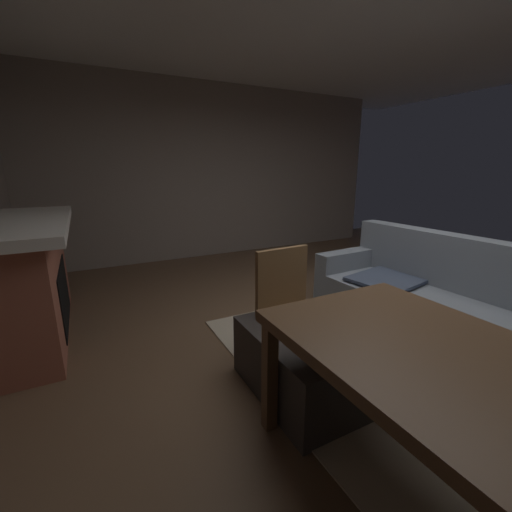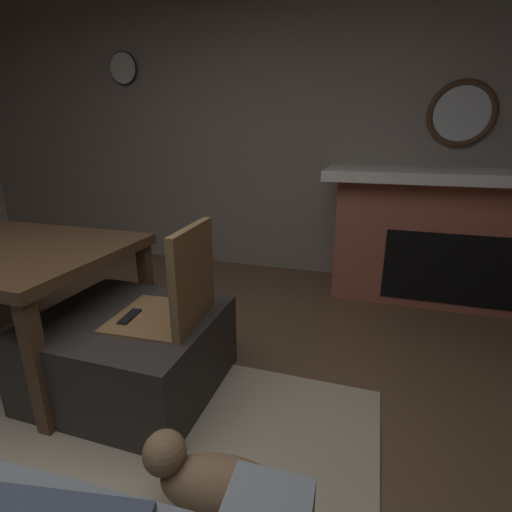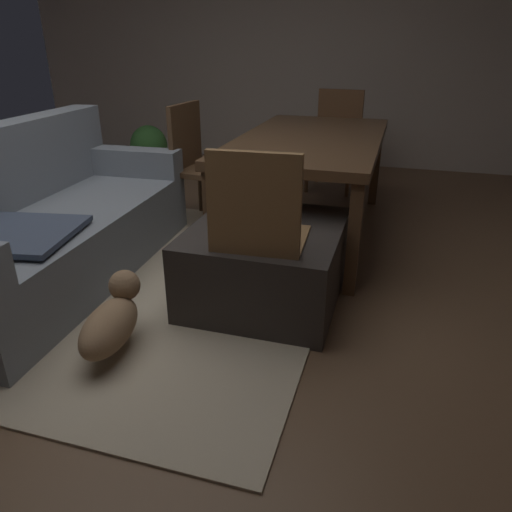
{
  "view_description": "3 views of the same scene",
  "coord_description": "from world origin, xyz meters",
  "px_view_note": "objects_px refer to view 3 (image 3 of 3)",
  "views": [
    {
      "loc": [
        1.83,
        -2.07,
        1.49
      ],
      "look_at": [
        -0.4,
        -0.91,
        0.83
      ],
      "focal_mm": 23.27,
      "sensor_mm": 36.0,
      "label": 1
    },
    {
      "loc": [
        -0.96,
        0.69,
        1.33
      ],
      "look_at": [
        -0.49,
        -0.79,
        0.83
      ],
      "focal_mm": 26.29,
      "sensor_mm": 36.0,
      "label": 2
    },
    {
      "loc": [
        -2.16,
        -1.43,
        1.38
      ],
      "look_at": [
        -0.54,
        -0.94,
        0.61
      ],
      "focal_mm": 33.75,
      "sensor_mm": 36.0,
      "label": 3
    }
  ],
  "objects_px": {
    "dining_chair_north": "(198,158)",
    "potted_plant": "(149,148)",
    "dining_chair_east": "(336,134)",
    "couch": "(45,227)",
    "tv_remote": "(258,227)",
    "dining_table": "(310,146)",
    "ottoman_coffee_table": "(267,263)",
    "dining_chair_west": "(259,230)",
    "small_dog": "(112,320)"
  },
  "relations": [
    {
      "from": "dining_chair_east",
      "to": "dining_chair_north",
      "type": "bearing_deg",
      "value": 146.18
    },
    {
      "from": "tv_remote",
      "to": "small_dog",
      "type": "height_order",
      "value": "tv_remote"
    },
    {
      "from": "tv_remote",
      "to": "dining_chair_east",
      "type": "bearing_deg",
      "value": -8.21
    },
    {
      "from": "tv_remote",
      "to": "dining_table",
      "type": "bearing_deg",
      "value": -9.75
    },
    {
      "from": "small_dog",
      "to": "dining_chair_west",
      "type": "bearing_deg",
      "value": -52.4
    },
    {
      "from": "dining_chair_west",
      "to": "small_dog",
      "type": "height_order",
      "value": "dining_chair_west"
    },
    {
      "from": "ottoman_coffee_table",
      "to": "tv_remote",
      "type": "bearing_deg",
      "value": 143.98
    },
    {
      "from": "ottoman_coffee_table",
      "to": "small_dog",
      "type": "distance_m",
      "value": 0.91
    },
    {
      "from": "potted_plant",
      "to": "tv_remote",
      "type": "bearing_deg",
      "value": -140.45
    },
    {
      "from": "potted_plant",
      "to": "couch",
      "type": "bearing_deg",
      "value": -166.55
    },
    {
      "from": "dining_table",
      "to": "ottoman_coffee_table",
      "type": "bearing_deg",
      "value": 178.53
    },
    {
      "from": "couch",
      "to": "potted_plant",
      "type": "distance_m",
      "value": 2.45
    },
    {
      "from": "couch",
      "to": "tv_remote",
      "type": "distance_m",
      "value": 1.35
    },
    {
      "from": "dining_table",
      "to": "dining_chair_east",
      "type": "height_order",
      "value": "dining_chair_east"
    },
    {
      "from": "potted_plant",
      "to": "ottoman_coffee_table",
      "type": "bearing_deg",
      "value": -139.36
    },
    {
      "from": "small_dog",
      "to": "dining_chair_north",
      "type": "bearing_deg",
      "value": 9.54
    },
    {
      "from": "couch",
      "to": "dining_chair_east",
      "type": "distance_m",
      "value": 2.9
    },
    {
      "from": "couch",
      "to": "potted_plant",
      "type": "xyz_separation_m",
      "value": [
        2.38,
        0.57,
        -0.02
      ]
    },
    {
      "from": "tv_remote",
      "to": "dining_table",
      "type": "relative_size",
      "value": 0.08
    },
    {
      "from": "dining_chair_north",
      "to": "potted_plant",
      "type": "xyz_separation_m",
      "value": [
        1.19,
        1.09,
        -0.22
      ]
    },
    {
      "from": "couch",
      "to": "ottoman_coffee_table",
      "type": "height_order",
      "value": "couch"
    },
    {
      "from": "ottoman_coffee_table",
      "to": "dining_chair_east",
      "type": "relative_size",
      "value": 0.98
    },
    {
      "from": "dining_chair_west",
      "to": "dining_chair_east",
      "type": "bearing_deg",
      "value": -0.05
    },
    {
      "from": "dining_chair_west",
      "to": "potted_plant",
      "type": "bearing_deg",
      "value": 37.95
    },
    {
      "from": "couch",
      "to": "tv_remote",
      "type": "bearing_deg",
      "value": -87.09
    },
    {
      "from": "couch",
      "to": "dining_table",
      "type": "height_order",
      "value": "couch"
    },
    {
      "from": "tv_remote",
      "to": "dining_chair_north",
      "type": "xyz_separation_m",
      "value": [
        1.12,
        0.82,
        0.07
      ]
    },
    {
      "from": "dining_chair_north",
      "to": "ottoman_coffee_table",
      "type": "bearing_deg",
      "value": -141.52
    },
    {
      "from": "dining_chair_east",
      "to": "potted_plant",
      "type": "relative_size",
      "value": 1.73
    },
    {
      "from": "tv_remote",
      "to": "dining_chair_west",
      "type": "distance_m",
      "value": 0.24
    },
    {
      "from": "dining_chair_east",
      "to": "dining_chair_north",
      "type": "relative_size",
      "value": 1.0
    },
    {
      "from": "dining_table",
      "to": "small_dog",
      "type": "relative_size",
      "value": 3.67
    },
    {
      "from": "ottoman_coffee_table",
      "to": "dining_chair_west",
      "type": "xyz_separation_m",
      "value": [
        -0.27,
        -0.03,
        0.3
      ]
    },
    {
      "from": "tv_remote",
      "to": "dining_chair_east",
      "type": "xyz_separation_m",
      "value": [
        2.46,
        -0.07,
        0.07
      ]
    },
    {
      "from": "dining_table",
      "to": "dining_chair_west",
      "type": "relative_size",
      "value": 2.04
    },
    {
      "from": "dining_chair_east",
      "to": "small_dog",
      "type": "height_order",
      "value": "dining_chair_east"
    },
    {
      "from": "tv_remote",
      "to": "dining_chair_east",
      "type": "height_order",
      "value": "dining_chair_east"
    },
    {
      "from": "dining_chair_north",
      "to": "dining_chair_east",
      "type": "bearing_deg",
      "value": -33.82
    },
    {
      "from": "tv_remote",
      "to": "potted_plant",
      "type": "distance_m",
      "value": 3.0
    },
    {
      "from": "ottoman_coffee_table",
      "to": "dining_chair_north",
      "type": "bearing_deg",
      "value": 38.48
    },
    {
      "from": "couch",
      "to": "tv_remote",
      "type": "xyz_separation_m",
      "value": [
        0.07,
        -1.34,
        0.13
      ]
    },
    {
      "from": "tv_remote",
      "to": "dining_chair_east",
      "type": "relative_size",
      "value": 0.17
    },
    {
      "from": "potted_plant",
      "to": "dining_chair_east",
      "type": "bearing_deg",
      "value": -85.86
    },
    {
      "from": "couch",
      "to": "small_dog",
      "type": "height_order",
      "value": "couch"
    },
    {
      "from": "dining_chair_west",
      "to": "dining_chair_north",
      "type": "bearing_deg",
      "value": 33.42
    },
    {
      "from": "ottoman_coffee_table",
      "to": "dining_chair_east",
      "type": "xyz_separation_m",
      "value": [
        2.41,
        -0.04,
        0.3
      ]
    },
    {
      "from": "couch",
      "to": "dining_chair_north",
      "type": "xyz_separation_m",
      "value": [
        1.19,
        -0.52,
        0.2
      ]
    },
    {
      "from": "dining_chair_north",
      "to": "dining_table",
      "type": "bearing_deg",
      "value": -90.54
    },
    {
      "from": "couch",
      "to": "dining_table",
      "type": "distance_m",
      "value": 1.87
    },
    {
      "from": "dining_table",
      "to": "dining_chair_west",
      "type": "distance_m",
      "value": 1.35
    }
  ]
}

